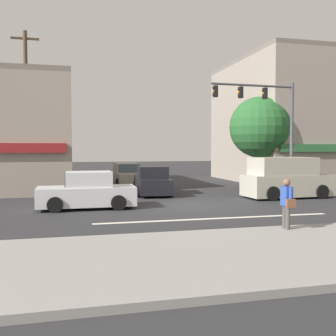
{
  "coord_description": "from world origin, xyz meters",
  "views": [
    {
      "loc": [
        -5.15,
        -16.96,
        2.57
      ],
      "look_at": [
        -0.49,
        2.0,
        1.6
      ],
      "focal_mm": 42.0,
      "sensor_mm": 36.0,
      "label": 1
    }
  ],
  "objects_px": {
    "street_tree": "(260,127)",
    "sedan_waiting_far": "(87,192)",
    "pedestrian_foreground_with_bag": "(287,203)",
    "utility_pole_near_left": "(26,112)",
    "van_approaching_near": "(286,179)",
    "sedan_crossing_center": "(127,176)",
    "traffic_light_mast": "(271,117)",
    "sedan_parked_curbside": "(152,182)"
  },
  "relations": [
    {
      "from": "sedan_waiting_far",
      "to": "pedestrian_foreground_with_bag",
      "type": "height_order",
      "value": "pedestrian_foreground_with_bag"
    },
    {
      "from": "utility_pole_near_left",
      "to": "traffic_light_mast",
      "type": "bearing_deg",
      "value": -9.73
    },
    {
      "from": "van_approaching_near",
      "to": "sedan_crossing_center",
      "type": "xyz_separation_m",
      "value": [
        -7.18,
        8.45,
        -0.29
      ]
    },
    {
      "from": "sedan_parked_curbside",
      "to": "sedan_waiting_far",
      "type": "distance_m",
      "value": 5.8
    },
    {
      "from": "van_approaching_near",
      "to": "street_tree",
      "type": "bearing_deg",
      "value": 77.49
    },
    {
      "from": "street_tree",
      "to": "van_approaching_near",
      "type": "height_order",
      "value": "street_tree"
    },
    {
      "from": "sedan_crossing_center",
      "to": "street_tree",
      "type": "bearing_deg",
      "value": -20.49
    },
    {
      "from": "utility_pole_near_left",
      "to": "van_approaching_near",
      "type": "relative_size",
      "value": 1.85
    },
    {
      "from": "van_approaching_near",
      "to": "sedan_crossing_center",
      "type": "bearing_deg",
      "value": 130.35
    },
    {
      "from": "sedan_crossing_center",
      "to": "sedan_waiting_far",
      "type": "bearing_deg",
      "value": -107.39
    },
    {
      "from": "utility_pole_near_left",
      "to": "sedan_parked_curbside",
      "type": "height_order",
      "value": "utility_pole_near_left"
    },
    {
      "from": "street_tree",
      "to": "sedan_parked_curbside",
      "type": "height_order",
      "value": "street_tree"
    },
    {
      "from": "street_tree",
      "to": "pedestrian_foreground_with_bag",
      "type": "bearing_deg",
      "value": -113.7
    },
    {
      "from": "sedan_crossing_center",
      "to": "pedestrian_foreground_with_bag",
      "type": "height_order",
      "value": "pedestrian_foreground_with_bag"
    },
    {
      "from": "sedan_parked_curbside",
      "to": "van_approaching_near",
      "type": "distance_m",
      "value": 7.2
    },
    {
      "from": "traffic_light_mast",
      "to": "sedan_crossing_center",
      "type": "distance_m",
      "value": 10.65
    },
    {
      "from": "sedan_parked_curbside",
      "to": "sedan_crossing_center",
      "type": "distance_m",
      "value": 5.35
    },
    {
      "from": "traffic_light_mast",
      "to": "van_approaching_near",
      "type": "xyz_separation_m",
      "value": [
        0.27,
        -1.19,
        -3.3
      ]
    },
    {
      "from": "street_tree",
      "to": "pedestrian_foreground_with_bag",
      "type": "relative_size",
      "value": 3.58
    },
    {
      "from": "street_tree",
      "to": "sedan_crossing_center",
      "type": "distance_m",
      "value": 9.5
    },
    {
      "from": "street_tree",
      "to": "pedestrian_foreground_with_bag",
      "type": "distance_m",
      "value": 14.74
    },
    {
      "from": "traffic_light_mast",
      "to": "sedan_crossing_center",
      "type": "bearing_deg",
      "value": 133.56
    },
    {
      "from": "utility_pole_near_left",
      "to": "sedan_crossing_center",
      "type": "bearing_deg",
      "value": 40.43
    },
    {
      "from": "pedestrian_foreground_with_bag",
      "to": "sedan_parked_curbside",
      "type": "bearing_deg",
      "value": 99.56
    },
    {
      "from": "van_approaching_near",
      "to": "sedan_waiting_far",
      "type": "height_order",
      "value": "van_approaching_near"
    },
    {
      "from": "utility_pole_near_left",
      "to": "sedan_crossing_center",
      "type": "height_order",
      "value": "utility_pole_near_left"
    },
    {
      "from": "sedan_parked_curbside",
      "to": "sedan_crossing_center",
      "type": "relative_size",
      "value": 1.01
    },
    {
      "from": "street_tree",
      "to": "pedestrian_foreground_with_bag",
      "type": "xyz_separation_m",
      "value": [
        -5.8,
        -13.21,
        -3.01
      ]
    },
    {
      "from": "van_approaching_near",
      "to": "sedan_crossing_center",
      "type": "distance_m",
      "value": 11.1
    },
    {
      "from": "traffic_light_mast",
      "to": "sedan_crossing_center",
      "type": "relative_size",
      "value": 1.48
    },
    {
      "from": "van_approaching_near",
      "to": "sedan_waiting_far",
      "type": "bearing_deg",
      "value": -172.87
    },
    {
      "from": "street_tree",
      "to": "utility_pole_near_left",
      "type": "relative_size",
      "value": 0.69
    },
    {
      "from": "sedan_waiting_far",
      "to": "sedan_parked_curbside",
      "type": "bearing_deg",
      "value": 49.68
    },
    {
      "from": "pedestrian_foreground_with_bag",
      "to": "street_tree",
      "type": "bearing_deg",
      "value": 66.3
    },
    {
      "from": "van_approaching_near",
      "to": "traffic_light_mast",
      "type": "bearing_deg",
      "value": 102.76
    },
    {
      "from": "street_tree",
      "to": "sedan_parked_curbside",
      "type": "bearing_deg",
      "value": -164.08
    },
    {
      "from": "traffic_light_mast",
      "to": "van_approaching_near",
      "type": "height_order",
      "value": "traffic_light_mast"
    },
    {
      "from": "utility_pole_near_left",
      "to": "sedan_crossing_center",
      "type": "relative_size",
      "value": 2.07
    },
    {
      "from": "sedan_parked_curbside",
      "to": "pedestrian_foreground_with_bag",
      "type": "distance_m",
      "value": 11.19
    },
    {
      "from": "street_tree",
      "to": "sedan_waiting_far",
      "type": "distance_m",
      "value": 13.58
    },
    {
      "from": "sedan_parked_curbside",
      "to": "pedestrian_foreground_with_bag",
      "type": "height_order",
      "value": "pedestrian_foreground_with_bag"
    },
    {
      "from": "sedan_parked_curbside",
      "to": "street_tree",
      "type": "bearing_deg",
      "value": 15.92
    }
  ]
}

